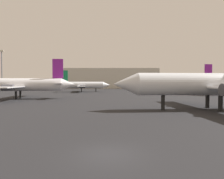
# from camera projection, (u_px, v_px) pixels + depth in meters

# --- Properties ---
(ground_plane) EXTENTS (600.00, 600.00, 0.00)m
(ground_plane) POSITION_uv_depth(u_px,v_px,m) (107.00, 154.00, 13.17)
(ground_plane) COLOR #232326
(airplane_at_gate) EXTENTS (31.06, 29.84, 11.23)m
(airplane_at_gate) POSITION_uv_depth(u_px,v_px,m) (207.00, 84.00, 34.33)
(airplane_at_gate) COLOR silver
(airplane_at_gate) RESTS_ON ground_plane
(airplane_on_taxiway) EXTENTS (32.42, 27.41, 10.68)m
(airplane_on_taxiway) POSITION_uv_depth(u_px,v_px,m) (13.00, 85.00, 55.08)
(airplane_on_taxiway) COLOR white
(airplane_on_taxiway) RESTS_ON ground_plane
(airplane_far_left) EXTENTS (24.39, 21.13, 9.59)m
(airplane_far_left) POSITION_uv_depth(u_px,v_px,m) (82.00, 85.00, 94.49)
(airplane_far_left) COLOR silver
(airplane_far_left) RESTS_ON ground_plane
(light_mast_left) EXTENTS (2.40, 0.50, 21.11)m
(light_mast_left) POSITION_uv_depth(u_px,v_px,m) (0.00, 68.00, 109.37)
(light_mast_left) COLOR slate
(light_mast_left) RESTS_ON ground_plane
(terminal_building) EXTENTS (66.60, 20.89, 13.57)m
(terminal_building) POSITION_uv_depth(u_px,v_px,m) (108.00, 79.00, 147.42)
(terminal_building) COLOR beige
(terminal_building) RESTS_ON ground_plane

